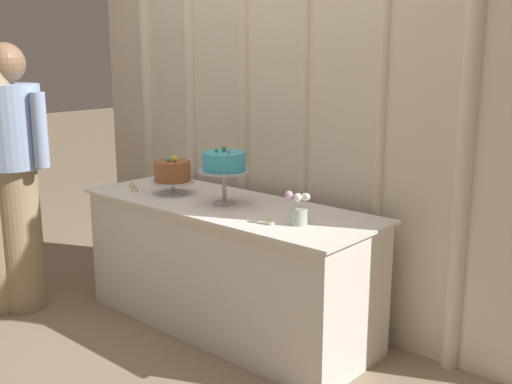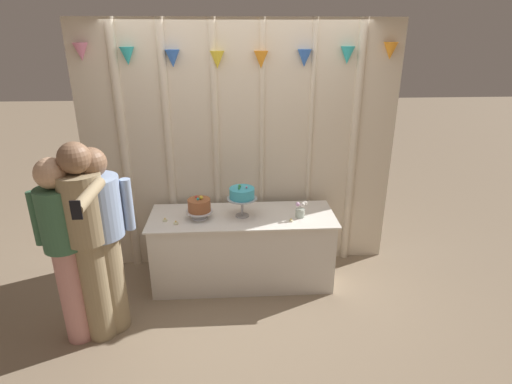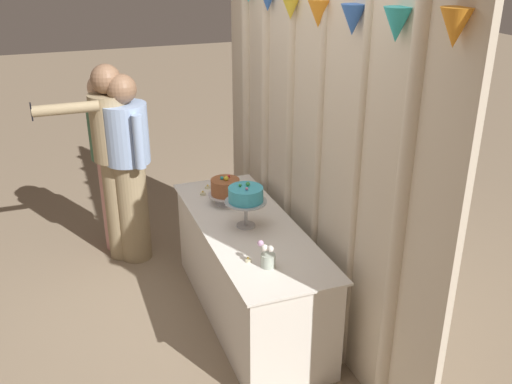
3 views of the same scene
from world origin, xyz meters
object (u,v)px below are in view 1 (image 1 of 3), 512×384
Objects in this scene: tealight_near_left at (135,190)px; tealight_near_right at (271,223)px; cake_display_nearright at (224,164)px; guest_man_pink_jacket at (14,170)px; cake_table at (227,266)px; flower_vase at (299,211)px; tealight_far_left at (133,186)px; cake_display_nearleft at (172,173)px.

tealight_near_right is (1.07, -0.01, -0.00)m from tealight_near_left.
guest_man_pink_jacket reaches higher than cake_display_nearright.
cake_table is 10.60× the size of flower_vase.
cake_display_nearright is at bearing -100.18° from cake_table.
tealight_far_left is 1.18× the size of tealight_near_right.
guest_man_pink_jacket is (-0.41, -0.55, 0.13)m from tealight_far_left.
tealight_near_right is (0.46, -0.15, -0.22)m from cake_display_nearright.
flower_vase is at bearing -7.63° from cake_table.
cake_display_nearright reaches higher than tealight_far_left.
tealight_far_left is (-0.32, -0.05, -0.11)m from cake_display_nearleft.
tealight_far_left is 0.03× the size of guest_man_pink_jacket.
cake_display_nearright reaches higher than flower_vase.
cake_display_nearright is 0.20× the size of guest_man_pink_jacket.
tealight_far_left is 1.00× the size of tealight_near_left.
tealight_near_left reaches higher than cake_table.
cake_table is 38.91× the size of tealight_near_left.
tealight_near_left is (-0.62, -0.14, -0.22)m from cake_display_nearright.
tealight_near_right reaches higher than cake_table.
tealight_near_right is at bearing -19.71° from cake_table.
tealight_near_left is at bearing -167.43° from cake_display_nearright.
cake_display_nearleft is at bearing 177.74° from flower_vase.
tealight_far_left is (-0.73, -0.08, 0.38)m from cake_table.
cake_table is at bearing 172.37° from flower_vase.
cake_table is at bearing 79.82° from cake_display_nearright.
tealight_far_left is 0.13m from tealight_near_left.
tealight_near_right is (-0.10, -0.09, -0.06)m from flower_vase.
cake_display_nearright is at bearing 162.30° from tealight_near_right.
guest_man_pink_jacket is at bearing -163.46° from tealight_near_right.
cake_display_nearright is at bearing 2.80° from cake_display_nearleft.
tealight_far_left reaches higher than tealight_near_right.
cake_display_nearleft reaches higher than flower_vase.
cake_display_nearright is at bearing 12.57° from tealight_near_left.
tealight_near_right is at bearing -8.34° from cake_display_nearleft.
guest_man_pink_jacket reaches higher than tealight_near_left.
tealight_far_left is at bearing 53.51° from guest_man_pink_jacket.
cake_table is 5.63× the size of cake_display_nearright.
cake_table is 0.83m from tealight_far_left.
flower_vase is 3.67× the size of tealight_far_left.
tealight_far_left is at bearing -179.58° from flower_vase.
cake_display_nearright is 6.90× the size of tealight_far_left.
cake_display_nearleft is at bearing 8.34° from tealight_far_left.
flower_vase is 0.11× the size of guest_man_pink_jacket.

